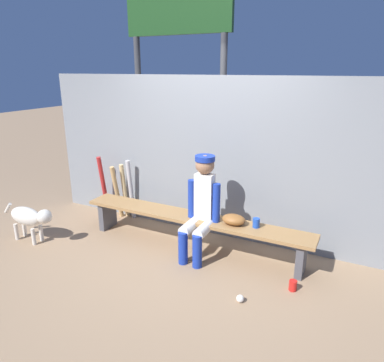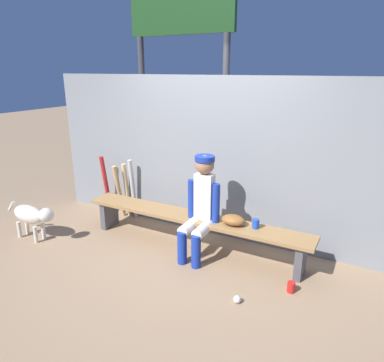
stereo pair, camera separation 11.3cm
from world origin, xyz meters
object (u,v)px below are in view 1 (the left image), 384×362
Objects in this scene: baseball at (240,299)px; dog at (29,217)px; cup_on_bench at (256,223)px; bat_wood_natural at (125,191)px; dugout_bench at (192,222)px; bat_aluminum_silver at (131,190)px; player_seated at (201,204)px; scoreboard at (181,30)px; bat_wood_tan at (117,192)px; cup_on_ground at (293,285)px; bat_aluminum_red at (104,186)px; baseball_glove at (234,220)px.

dog is at bearing -179.75° from baseball.
bat_wood_natural is at bearing 169.68° from cup_on_bench.
bat_aluminum_silver reaches higher than dugout_bench.
bat_wood_natural is (-1.51, 0.53, -0.23)m from player_seated.
scoreboard is (0.33, 0.97, 2.23)m from bat_aluminum_silver.
bat_aluminum_silver is (-1.37, 0.51, -0.19)m from player_seated.
bat_wood_tan is 7.46× the size of cup_on_bench.
dugout_bench is 1.28m from bat_aluminum_silver.
cup_on_bench is (-0.52, 0.38, 0.43)m from cup_on_ground.
dog is at bearing -172.44° from cup_on_ground.
bat_aluminum_silver is 0.22m from bat_wood_tan.
bat_wood_natural is 0.98× the size of dog.
cup_on_bench is (0.80, 0.04, 0.14)m from dugout_bench.
bat_aluminum_silver is at bearing 7.67° from bat_aluminum_red.
cup_on_ground is at bearing -11.81° from player_seated.
bat_aluminum_silver reaches higher than cup_on_bench.
cup_on_ground is at bearing 45.43° from baseball.
baseball is 0.67× the size of cup_on_ground.
bat_aluminum_silver reaches higher than bat_wood_tan.
bat_wood_tan reaches higher than baseball_glove.
baseball is 0.09× the size of dog.
baseball_glove is 0.96m from cup_on_ground.
baseball_glove is at bearing -8.83° from bat_aluminum_red.
player_seated is 0.42m from baseball_glove.
dog is (-0.53, -1.11, -0.07)m from bat_wood_tan.
dugout_bench reaches higher than baseball.
player_seated is 1.48m from bat_aluminum_silver.
dugout_bench is 2.09m from dog.
bat_wood_tan is at bearing 64.46° from dog.
cup_on_bench is 2.86m from dog.
scoreboard is (-1.67, 1.34, 2.20)m from cup_on_bench.
baseball is at bearing -25.38° from bat_wood_tan.
baseball_glove is 1.79m from bat_aluminum_silver.
bat_aluminum_silver is 0.98× the size of bat_aluminum_red.
dog is (-0.60, -1.21, -0.08)m from bat_wood_natural.
scoreboard is (-0.88, 1.38, 2.34)m from dugout_bench.
cup_on_ground is 0.03× the size of scoreboard.
cup_on_bench is at bearing 97.74° from baseball.
bat_wood_tan is 1.23m from dog.
player_seated is at bearing -31.87° from dugout_bench.
bat_wood_natural is at bearing 162.31° from dugout_bench.
dog is (-2.48, -0.78, -0.15)m from baseball_glove.
bat_aluminum_red reaches higher than baseball.
baseball is 2.86m from dog.
cup_on_bench is at bearing -38.61° from scoreboard.
player_seated is 1.47× the size of bat_wood_natural.
player_seated is at bearing 138.15° from baseball.
player_seated reaches higher than bat_wood_tan.
dog is at bearing -121.91° from bat_aluminum_silver.
scoreboard is at bearing 52.81° from bat_aluminum_red.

